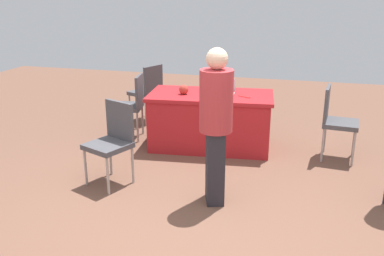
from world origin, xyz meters
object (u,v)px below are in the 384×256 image
Objects in this scene: table_foreground at (211,120)px; chair_aisle at (131,102)px; chair_back_row at (148,89)px; person_attendee_standing at (216,120)px; chair_tucked_right at (336,118)px; scissors_red at (244,97)px; chair_by_pillar at (112,138)px; yarn_ball at (184,90)px; laptop_silver at (223,91)px.

table_foreground is 1.24m from chair_aisle.
person_attendee_standing reaches higher than chair_back_row.
scissors_red is at bearing -82.21° from chair_tucked_right.
chair_aisle is 1.56m from chair_by_pillar.
chair_aisle is at bearing -10.74° from yarn_ball.
table_foreground is at bearing 13.41° from laptop_silver.
chair_aisle is 0.59× the size of person_attendee_standing.
chair_tucked_right reaches higher than table_foreground.
person_attendee_standing is (-1.64, 1.66, 0.35)m from chair_aisle.
chair_by_pillar is (0.83, 1.46, 0.16)m from table_foreground.
chair_back_row is at bearing -6.70° from chair_aisle.
yarn_ball is at bearing -145.22° from scissors_red.
table_foreground is at bearing -84.68° from chair_tucked_right.
table_foreground is 0.46m from laptop_silver.
chair_tucked_right is 2.06m from yarn_ball.
laptop_silver is at bearing -100.76° from chair_by_pillar.
laptop_silver is (-0.16, -0.04, 0.43)m from table_foreground.
laptop_silver is (-1.39, 0.01, 0.26)m from chair_aisle.
table_foreground is 10.03× the size of scissors_red.
chair_by_pillar reaches higher than yarn_ball.
scissors_red is at bearing -103.83° from chair_aisle.
table_foreground is 1.86× the size of chair_aisle.
laptop_silver reaches higher than chair_back_row.
person_attendee_standing is at bearing -32.69° from chair_tucked_right.
chair_by_pillar is at bearing -102.23° from scissors_red.
scissors_red is at bearing 173.53° from table_foreground.
chair_tucked_right is 7.45× the size of yarn_ball.
yarn_ball is at bearing -111.08° from chair_aisle.
chair_tucked_right is at bearing 177.77° from laptop_silver.
chair_tucked_right is 3.09m from chair_back_row.
person_attendee_standing is 1.56m from scissors_red.
chair_tucked_right is at bearing 179.68° from table_foreground.
yarn_ball is at bearing -114.07° from chair_back_row.
scissors_red is at bearing -110.32° from chair_by_pillar.
chair_by_pillar is 0.98× the size of chair_back_row.
chair_by_pillar is 5.31× the size of scissors_red.
yarn_ball is at bearing -81.42° from chair_tucked_right.
chair_tucked_right is at bearing 32.85° from scissors_red.
chair_aisle is at bearing 26.67° from person_attendee_standing.
table_foreground is at bearing -102.66° from chair_aisle.
chair_tucked_right is 3.03× the size of laptop_silver.
person_attendee_standing reaches higher than chair_tucked_right.
chair_tucked_right is 0.59× the size of person_attendee_standing.
chair_tucked_right is 5.41× the size of scissors_red.
chair_back_row reaches higher than chair_tucked_right.
chair_by_pillar is at bearing -145.71° from chair_back_row.
chair_aisle is at bearing -0.83° from laptop_silver.
chair_by_pillar is (2.51, 1.45, -0.02)m from chair_tucked_right.
table_foreground is 1.56m from chair_back_row.
chair_back_row reaches higher than chair_by_pillar.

